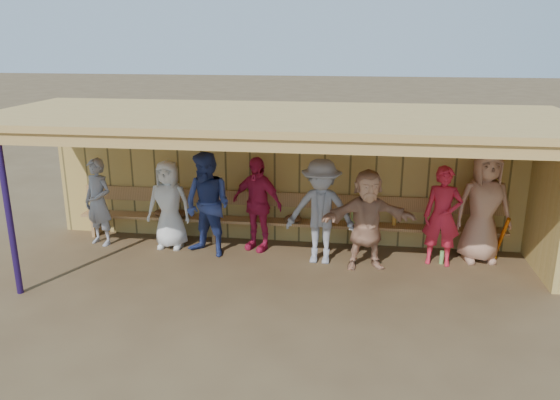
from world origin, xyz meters
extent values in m
plane|color=brown|center=(0.00, 0.00, 0.00)|extent=(90.00, 90.00, 0.00)
imported|color=gray|center=(-3.29, 0.64, 0.79)|extent=(0.67, 0.56, 1.57)
imported|color=white|center=(-2.01, 0.68, 0.79)|extent=(0.77, 0.50, 1.57)
imported|color=navy|center=(-1.24, 0.43, 0.89)|extent=(1.06, 0.96, 1.78)
imported|color=#C9204C|center=(-0.47, 0.81, 0.83)|extent=(1.05, 0.74, 1.66)
imported|color=#94949C|center=(0.67, 0.37, 0.87)|extent=(1.17, 0.72, 1.75)
imported|color=tan|center=(1.41, 0.26, 0.81)|extent=(1.57, 0.77, 1.63)
imported|color=red|center=(2.62, 0.56, 0.82)|extent=(0.65, 0.48, 1.64)
imported|color=tan|center=(3.29, 0.81, 0.94)|extent=(0.99, 0.72, 1.87)
cube|color=tan|center=(0.00, 1.35, 1.20)|extent=(8.60, 0.20, 2.40)
cube|color=tan|center=(4.20, 0.45, 1.20)|extent=(0.20, 1.62, 2.40)
cube|color=tan|center=(0.00, 0.00, 2.45)|extent=(8.80, 3.20, 0.10)
cube|color=tan|center=(0.00, -1.50, 2.32)|extent=(8.80, 0.10, 0.18)
cube|color=tan|center=(-3.80, 0.00, 2.31)|extent=(0.08, 3.00, 0.16)
cube|color=tan|center=(-2.85, 0.00, 2.31)|extent=(0.08, 3.00, 0.16)
cube|color=tan|center=(-1.90, 0.00, 2.31)|extent=(0.08, 3.00, 0.16)
cube|color=tan|center=(-0.95, 0.00, 2.31)|extent=(0.08, 3.00, 0.16)
cube|color=tan|center=(0.00, 0.00, 2.31)|extent=(0.08, 3.00, 0.16)
cube|color=tan|center=(0.95, 0.00, 2.31)|extent=(0.08, 3.00, 0.16)
cube|color=tan|center=(1.90, 0.00, 2.31)|extent=(0.08, 3.00, 0.16)
cube|color=tan|center=(2.85, 0.00, 2.31)|extent=(0.08, 3.00, 0.16)
cube|color=tan|center=(3.80, 0.00, 2.31)|extent=(0.08, 3.00, 0.16)
cylinder|color=navy|center=(-3.60, -1.40, 1.20)|extent=(0.09, 0.09, 2.40)
cube|color=tan|center=(0.00, 1.06, 0.42)|extent=(7.60, 0.32, 0.05)
cube|color=tan|center=(0.00, 1.22, 0.80)|extent=(7.60, 0.04, 0.26)
cube|color=tan|center=(-3.60, 1.06, 0.20)|extent=(0.06, 0.29, 0.40)
cube|color=tan|center=(-1.29, 1.06, 0.20)|extent=(0.06, 0.29, 0.40)
cube|color=tan|center=(1.29, 1.06, 0.20)|extent=(0.06, 0.29, 0.40)
cube|color=tan|center=(3.60, 1.06, 0.20)|extent=(0.06, 0.29, 0.40)
cylinder|color=orange|center=(3.65, 0.86, 0.40)|extent=(0.13, 0.41, 0.80)
sphere|color=orange|center=(3.58, 0.86, 0.04)|extent=(0.08, 0.08, 0.08)
ellipsoid|color=#593319|center=(-1.92, 1.01, 0.52)|extent=(0.30, 0.24, 0.14)
ellipsoid|color=#593319|center=(-2.26, 1.01, 0.52)|extent=(0.30, 0.24, 0.14)
ellipsoid|color=#593319|center=(0.14, 1.01, 0.52)|extent=(0.30, 0.24, 0.14)
cylinder|color=#A6CF67|center=(1.19, 1.11, 0.56)|extent=(0.07, 0.07, 0.22)
cylinder|color=gold|center=(1.90, 1.11, 0.56)|extent=(0.07, 0.07, 0.22)
cylinder|color=#79B85C|center=(2.67, 0.56, 0.11)|extent=(0.07, 0.07, 0.22)
camera|label=1|loc=(1.18, -8.06, 3.60)|focal=35.00mm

